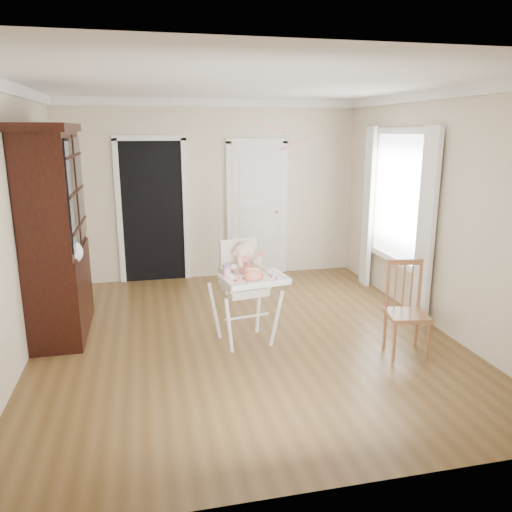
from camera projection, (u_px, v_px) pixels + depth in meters
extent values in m
plane|color=brown|center=(245.00, 337.00, 5.57)|extent=(5.00, 5.00, 0.00)
plane|color=white|center=(244.00, 83.00, 4.91)|extent=(5.00, 5.00, 0.00)
plane|color=beige|center=(212.00, 191.00, 7.61)|extent=(4.50, 0.00, 4.50)
plane|color=beige|center=(14.00, 227.00, 4.76)|extent=(0.00, 5.00, 5.00)
plane|color=beige|center=(436.00, 211.00, 5.72)|extent=(0.00, 5.00, 5.00)
cube|color=black|center=(153.00, 212.00, 7.47)|extent=(0.90, 0.03, 2.10)
cube|color=white|center=(119.00, 214.00, 7.36)|extent=(0.08, 0.05, 2.18)
cube|color=white|center=(186.00, 211.00, 7.57)|extent=(0.08, 0.05, 2.18)
cube|color=white|center=(149.00, 138.00, 7.20)|extent=(1.06, 0.05, 0.08)
cube|color=white|center=(257.00, 211.00, 7.81)|extent=(0.80, 0.05, 2.05)
cube|color=white|center=(229.00, 211.00, 7.72)|extent=(0.08, 0.05, 2.13)
cube|color=white|center=(284.00, 210.00, 7.91)|extent=(0.08, 0.05, 2.13)
sphere|color=gold|center=(277.00, 212.00, 7.85)|extent=(0.06, 0.06, 0.06)
cube|color=white|center=(401.00, 198.00, 6.46)|extent=(0.02, 1.20, 1.60)
cube|color=white|center=(404.00, 131.00, 6.25)|extent=(0.06, 1.36, 0.08)
cube|color=white|center=(426.00, 228.00, 5.77)|extent=(0.08, 0.28, 2.30)
cube|color=white|center=(368.00, 208.00, 7.24)|extent=(0.08, 0.28, 2.30)
cylinder|color=white|center=(229.00, 327.00, 5.08)|extent=(0.12, 0.15, 0.66)
cylinder|color=white|center=(276.00, 320.00, 5.27)|extent=(0.15, 0.12, 0.66)
cylinder|color=white|center=(215.00, 312.00, 5.51)|extent=(0.15, 0.12, 0.66)
cylinder|color=white|center=(259.00, 305.00, 5.71)|extent=(0.12, 0.15, 0.66)
cylinder|color=white|center=(247.00, 317.00, 5.34)|extent=(0.50, 0.11, 0.03)
cube|color=silver|center=(245.00, 289.00, 5.32)|extent=(0.48, 0.46, 0.09)
cube|color=silver|center=(226.00, 279.00, 5.21)|extent=(0.11, 0.38, 0.20)
cube|color=silver|center=(263.00, 275.00, 5.36)|extent=(0.11, 0.38, 0.20)
cube|color=silver|center=(238.00, 261.00, 5.42)|extent=(0.42, 0.14, 0.48)
cube|color=white|center=(254.00, 280.00, 5.04)|extent=(0.68, 0.54, 0.03)
cube|color=white|center=(262.00, 284.00, 4.84)|extent=(0.61, 0.14, 0.04)
ellipsoid|color=beige|center=(243.00, 274.00, 5.31)|extent=(0.26, 0.22, 0.29)
sphere|color=beige|center=(243.00, 253.00, 5.25)|extent=(0.23, 0.23, 0.20)
sphere|color=red|center=(246.00, 270.00, 5.23)|extent=(0.15, 0.15, 0.15)
sphere|color=red|center=(244.00, 259.00, 5.17)|extent=(0.07, 0.07, 0.07)
sphere|color=red|center=(261.00, 253.00, 5.24)|extent=(0.07, 0.07, 0.07)
cylinder|color=silver|center=(253.00, 279.00, 5.04)|extent=(0.23, 0.23, 0.01)
cylinder|color=red|center=(253.00, 274.00, 5.02)|extent=(0.18, 0.18, 0.10)
cylinder|color=#F2E08C|center=(256.00, 270.00, 5.00)|extent=(0.08, 0.08, 0.02)
cylinder|color=pink|center=(227.00, 273.00, 5.03)|extent=(0.08, 0.08, 0.12)
cylinder|color=#8960A8|center=(227.00, 266.00, 5.01)|extent=(0.08, 0.08, 0.03)
cone|color=#8960A8|center=(227.00, 262.00, 5.00)|extent=(0.03, 0.03, 0.04)
cube|color=black|center=(61.00, 292.00, 5.61)|extent=(0.54, 1.29, 0.97)
cube|color=black|center=(51.00, 192.00, 5.33)|extent=(0.49, 1.29, 1.29)
cube|color=black|center=(72.00, 195.00, 5.08)|extent=(0.02, 0.56, 1.13)
cube|color=black|center=(80.00, 188.00, 5.69)|extent=(0.02, 0.56, 1.13)
cube|color=black|center=(44.00, 127.00, 5.16)|extent=(0.58, 1.37, 0.09)
ellipsoid|color=white|center=(72.00, 252.00, 5.16)|extent=(0.21, 0.17, 0.24)
cube|color=brown|center=(407.00, 315.00, 5.07)|extent=(0.46, 0.46, 0.05)
cylinder|color=brown|center=(394.00, 342.00, 4.95)|extent=(0.03, 0.03, 0.42)
cylinder|color=brown|center=(428.00, 341.00, 4.96)|extent=(0.03, 0.03, 0.42)
cylinder|color=brown|center=(385.00, 328.00, 5.28)|extent=(0.03, 0.03, 0.42)
cylinder|color=brown|center=(416.00, 328.00, 5.29)|extent=(0.03, 0.03, 0.42)
cylinder|color=brown|center=(388.00, 285.00, 5.17)|extent=(0.03, 0.03, 0.54)
cylinder|color=brown|center=(420.00, 284.00, 5.18)|extent=(0.03, 0.03, 0.54)
cube|color=brown|center=(405.00, 262.00, 5.11)|extent=(0.36, 0.11, 0.06)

